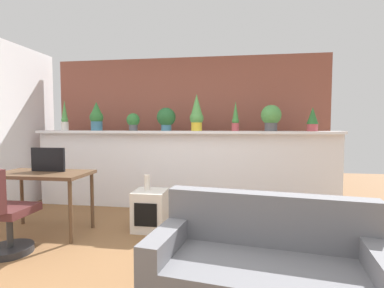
# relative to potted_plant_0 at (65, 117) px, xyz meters

# --- Properties ---
(ground_plane) EXTENTS (12.00, 12.00, 0.00)m
(ground_plane) POSITION_rel_potted_plant_0_xyz_m (1.97, -1.99, -1.46)
(ground_plane) COLOR brown
(divider_wall) EXTENTS (4.77, 0.16, 1.20)m
(divider_wall) POSITION_rel_potted_plant_0_xyz_m (1.97, 0.01, -0.86)
(divider_wall) COLOR white
(divider_wall) RESTS_ON ground
(plant_shelf) EXTENTS (4.77, 0.30, 0.04)m
(plant_shelf) POSITION_rel_potted_plant_0_xyz_m (1.97, -0.03, -0.24)
(plant_shelf) COLOR white
(plant_shelf) RESTS_ON divider_wall
(brick_wall_behind) EXTENTS (4.77, 0.10, 2.50)m
(brick_wall_behind) POSITION_rel_potted_plant_0_xyz_m (1.97, 0.61, -0.21)
(brick_wall_behind) COLOR brown
(brick_wall_behind) RESTS_ON ground
(potted_plant_0) EXTENTS (0.11, 0.11, 0.50)m
(potted_plant_0) POSITION_rel_potted_plant_0_xyz_m (0.00, 0.00, 0.00)
(potted_plant_0) COLOR silver
(potted_plant_0) RESTS_ON plant_shelf
(potted_plant_1) EXTENTS (0.22, 0.22, 0.47)m
(potted_plant_1) POSITION_rel_potted_plant_0_xyz_m (0.56, 0.00, 0.01)
(potted_plant_1) COLOR #386B84
(potted_plant_1) RESTS_ON plant_shelf
(potted_plant_2) EXTENTS (0.21, 0.21, 0.28)m
(potted_plant_2) POSITION_rel_potted_plant_0_xyz_m (1.19, 0.00, -0.07)
(potted_plant_2) COLOR #4C4C51
(potted_plant_2) RESTS_ON plant_shelf
(potted_plant_3) EXTENTS (0.30, 0.30, 0.36)m
(potted_plant_3) POSITION_rel_potted_plant_0_xyz_m (1.73, -0.01, -0.02)
(potted_plant_3) COLOR #386B84
(potted_plant_3) RESTS_ON plant_shelf
(potted_plant_4) EXTENTS (0.21, 0.21, 0.56)m
(potted_plant_4) POSITION_rel_potted_plant_0_xyz_m (2.22, -0.04, 0.05)
(potted_plant_4) COLOR gold
(potted_plant_4) RESTS_ON plant_shelf
(potted_plant_5) EXTENTS (0.11, 0.11, 0.45)m
(potted_plant_5) POSITION_rel_potted_plant_0_xyz_m (2.81, -0.00, -0.02)
(potted_plant_5) COLOR #B7474C
(potted_plant_5) RESTS_ON plant_shelf
(potted_plant_6) EXTENTS (0.30, 0.30, 0.39)m
(potted_plant_6) POSITION_rel_potted_plant_0_xyz_m (3.33, -0.04, -0.01)
(potted_plant_6) COLOR #4C4C51
(potted_plant_6) RESTS_ON plant_shelf
(potted_plant_7) EXTENTS (0.16, 0.16, 0.35)m
(potted_plant_7) POSITION_rel_potted_plant_0_xyz_m (3.92, -0.03, -0.04)
(potted_plant_7) COLOR #B7474C
(potted_plant_7) RESTS_ON plant_shelf
(desk) EXTENTS (1.10, 0.60, 0.75)m
(desk) POSITION_rel_potted_plant_0_xyz_m (0.49, -1.28, -0.79)
(desk) COLOR brown
(desk) RESTS_ON ground
(tv_monitor) EXTENTS (0.44, 0.04, 0.30)m
(tv_monitor) POSITION_rel_potted_plant_0_xyz_m (0.51, -1.20, -0.56)
(tv_monitor) COLOR black
(tv_monitor) RESTS_ON desk
(office_chair) EXTENTS (0.49, 0.50, 0.91)m
(office_chair) POSITION_rel_potted_plant_0_xyz_m (0.50, -1.91, -1.07)
(office_chair) COLOR #262628
(office_chair) RESTS_ON ground
(side_cube_shelf) EXTENTS (0.40, 0.41, 0.50)m
(side_cube_shelf) POSITION_rel_potted_plant_0_xyz_m (1.75, -0.99, -1.21)
(side_cube_shelf) COLOR silver
(side_cube_shelf) RESTS_ON ground
(vase_on_shelf) EXTENTS (0.07, 0.07, 0.20)m
(vase_on_shelf) POSITION_rel_potted_plant_0_xyz_m (1.71, -0.96, -0.86)
(vase_on_shelf) COLOR silver
(vase_on_shelf) RESTS_ON side_cube_shelf
(couch) EXTENTS (1.66, 0.98, 0.80)m
(couch) POSITION_rel_potted_plant_0_xyz_m (3.01, -2.47, -1.17)
(couch) COLOR slate
(couch) RESTS_ON ground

